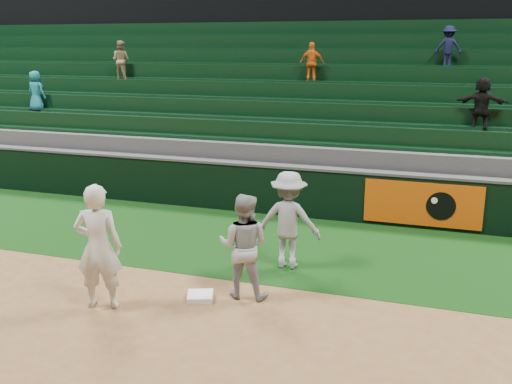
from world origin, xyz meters
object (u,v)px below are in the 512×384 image
first_base (200,296)px  base_coach (289,220)px  first_baseman (98,247)px  baserunner (244,246)px

first_base → base_coach: 2.27m
first_base → first_baseman: size_ratio=0.21×
first_base → first_baseman: bearing=-152.0°
first_base → first_baseman: 1.85m
first_base → base_coach: (1.01, 1.83, 0.88)m
first_base → baserunner: (0.64, 0.36, 0.84)m
first_base → base_coach: base_coach is taller
first_base → base_coach: bearing=61.2°
first_baseman → baserunner: size_ratio=1.15×
first_base → baserunner: size_ratio=0.24×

